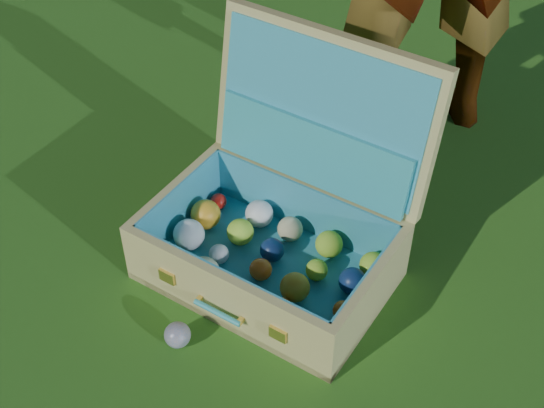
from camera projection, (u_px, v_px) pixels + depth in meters
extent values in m
plane|color=#215114|center=(339.00, 330.00, 1.86)|extent=(60.00, 60.00, 0.00)
sphere|color=#385D92|center=(177.00, 335.00, 1.81)|extent=(0.06, 0.06, 0.06)
cube|color=tan|center=(268.00, 273.00, 1.99)|extent=(0.72, 0.62, 0.02)
cube|color=tan|center=(224.00, 300.00, 1.81)|extent=(0.56, 0.28, 0.18)
cube|color=tan|center=(306.00, 208.00, 2.05)|extent=(0.56, 0.28, 0.18)
cube|color=tan|center=(177.00, 209.00, 2.05)|extent=(0.17, 0.34, 0.18)
cube|color=tan|center=(370.00, 300.00, 1.81)|extent=(0.17, 0.34, 0.18)
cube|color=teal|center=(268.00, 269.00, 1.98)|extent=(0.66, 0.57, 0.01)
cube|color=teal|center=(227.00, 294.00, 1.81)|extent=(0.51, 0.24, 0.16)
cube|color=teal|center=(304.00, 208.00, 2.03)|extent=(0.51, 0.24, 0.16)
cube|color=teal|center=(181.00, 208.00, 2.03)|extent=(0.16, 0.33, 0.16)
cube|color=teal|center=(365.00, 294.00, 1.81)|extent=(0.16, 0.33, 0.16)
cube|color=tan|center=(324.00, 109.00, 1.90)|extent=(0.60, 0.36, 0.40)
cube|color=teal|center=(320.00, 112.00, 1.88)|extent=(0.54, 0.31, 0.36)
cube|color=teal|center=(312.00, 153.00, 1.94)|extent=(0.51, 0.28, 0.17)
cube|color=#F2C659|center=(167.00, 277.00, 1.87)|extent=(0.04, 0.03, 0.04)
cube|color=#F2C659|center=(278.00, 334.00, 1.74)|extent=(0.04, 0.03, 0.04)
cylinder|color=teal|center=(217.00, 313.00, 1.81)|extent=(0.13, 0.07, 0.01)
cube|color=#F2C659|center=(199.00, 300.00, 1.83)|extent=(0.02, 0.02, 0.01)
cube|color=#F2C659|center=(240.00, 321.00, 1.79)|extent=(0.02, 0.02, 0.01)
sphere|color=#ACDB35|center=(161.00, 255.00, 1.96)|extent=(0.07, 0.07, 0.07)
sphere|color=beige|center=(203.00, 273.00, 1.90)|extent=(0.09, 0.09, 0.09)
sphere|color=red|center=(241.00, 295.00, 1.88)|extent=(0.04, 0.04, 0.04)
sphere|color=#F75E14|center=(281.00, 310.00, 1.83)|extent=(0.06, 0.06, 0.06)
sphere|color=#ACDB35|center=(318.00, 335.00, 1.77)|extent=(0.07, 0.07, 0.07)
sphere|color=silver|center=(189.00, 234.00, 2.01)|extent=(0.08, 0.08, 0.08)
sphere|color=silver|center=(219.00, 254.00, 1.97)|extent=(0.05, 0.05, 0.05)
sphere|color=#F75E14|center=(261.00, 270.00, 1.93)|extent=(0.06, 0.06, 0.06)
sphere|color=orange|center=(295.00, 287.00, 1.88)|extent=(0.08, 0.08, 0.08)
sphere|color=#F75E14|center=(343.00, 311.00, 1.84)|extent=(0.05, 0.05, 0.05)
sphere|color=orange|center=(206.00, 214.00, 2.06)|extent=(0.08, 0.08, 0.08)
sphere|color=#ACDB35|center=(240.00, 232.00, 2.02)|extent=(0.07, 0.07, 0.07)
sphere|color=navy|center=(272.00, 250.00, 1.98)|extent=(0.06, 0.06, 0.06)
sphere|color=#ACDB35|center=(317.00, 270.00, 1.93)|extent=(0.06, 0.06, 0.06)
sphere|color=navy|center=(352.00, 281.00, 1.89)|extent=(0.07, 0.07, 0.07)
sphere|color=red|center=(219.00, 201.00, 2.13)|extent=(0.05, 0.05, 0.05)
sphere|color=silver|center=(259.00, 214.00, 2.07)|extent=(0.08, 0.08, 0.08)
sphere|color=beige|center=(290.00, 229.00, 2.03)|extent=(0.07, 0.07, 0.07)
sphere|color=#ACDB35|center=(329.00, 244.00, 1.99)|extent=(0.07, 0.07, 0.07)
sphere|color=#ACDB35|center=(373.00, 265.00, 1.93)|extent=(0.07, 0.07, 0.07)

